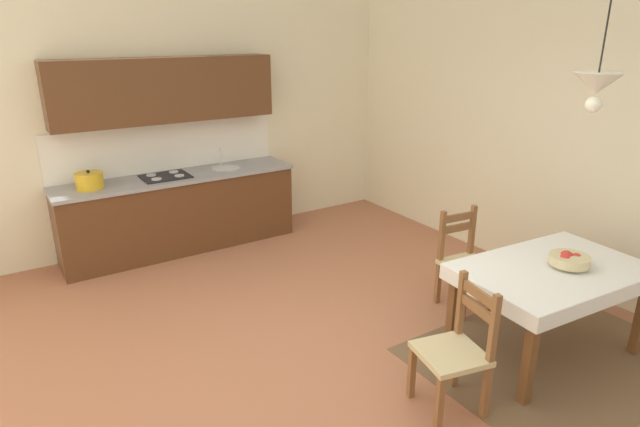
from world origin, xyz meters
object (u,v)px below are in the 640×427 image
object	(u,v)px
dining_table	(552,281)
fruit_bowl	(569,260)
kitchen_cabinetry	(176,178)
dining_chair_tv_side	(456,351)
dining_chair_kitchen_side	(465,262)
pendant_lamp	(597,85)

from	to	relation	value
dining_table	fruit_bowl	bearing A→B (deg)	-30.54
kitchen_cabinetry	fruit_bowl	xyz separation A→B (m)	(1.83, -3.79, -0.04)
kitchen_cabinetry	dining_table	bearing A→B (deg)	-65.12
dining_chair_tv_side	fruit_bowl	distance (m)	1.26
dining_chair_tv_side	dining_chair_kitchen_side	distance (m)	1.49
dining_table	dining_chair_tv_side	size ratio (longest dim) A/B	1.64
dining_chair_kitchen_side	pendant_lamp	xyz separation A→B (m)	(-0.06, -1.01, 1.70)
dining_table	dining_chair_kitchen_side	world-z (taller)	dining_chair_kitchen_side
kitchen_cabinetry	fruit_bowl	world-z (taller)	kitchen_cabinetry
dining_chair_tv_side	fruit_bowl	world-z (taller)	dining_chair_tv_side
dining_table	pendant_lamp	size ratio (longest dim) A/B	1.90
kitchen_cabinetry	dining_chair_kitchen_side	world-z (taller)	kitchen_cabinetry
kitchen_cabinetry	dining_table	xyz separation A→B (m)	(1.73, -3.73, -0.22)
dining_table	dining_chair_kitchen_side	size ratio (longest dim) A/B	1.64
kitchen_cabinetry	dining_chair_kitchen_side	bearing A→B (deg)	-58.23
dining_table	pendant_lamp	bearing A→B (deg)	-105.37
dining_table	dining_chair_tv_side	distance (m)	1.13
dining_chair_kitchen_side	fruit_bowl	xyz separation A→B (m)	(0.07, -0.95, 0.37)
dining_table	fruit_bowl	world-z (taller)	fruit_bowl
kitchen_cabinetry	dining_table	world-z (taller)	kitchen_cabinetry
pendant_lamp	kitchen_cabinetry	bearing A→B (deg)	113.83
pendant_lamp	dining_chair_tv_side	bearing A→B (deg)	177.68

